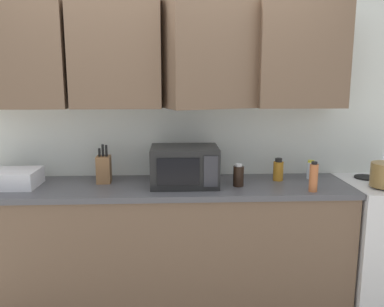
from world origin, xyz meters
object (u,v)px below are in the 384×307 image
(knife_block, at_px, (104,169))
(bottle_soy_dark, at_px, (238,176))
(dish_rack, at_px, (11,178))
(bottle_amber_vinegar, at_px, (278,170))
(bottle_spice_jar, at_px, (314,177))
(microwave, at_px, (185,166))
(bottle_clear_tall, at_px, (311,170))

(knife_block, bearing_deg, bottle_soy_dark, -8.39)
(dish_rack, xyz_separation_m, bottle_amber_vinegar, (1.95, 0.09, 0.02))
(bottle_spice_jar, relative_size, bottle_amber_vinegar, 1.22)
(bottle_soy_dark, bearing_deg, microwave, 172.44)
(bottle_soy_dark, bearing_deg, knife_block, 171.61)
(microwave, bearing_deg, bottle_amber_vinegar, 7.85)
(microwave, bearing_deg, bottle_clear_tall, 8.22)
(knife_block, distance_m, bottle_soy_dark, 0.99)
(bottle_clear_tall, bearing_deg, bottle_soy_dark, -162.04)
(microwave, distance_m, dish_rack, 1.24)
(bottle_clear_tall, height_order, bottle_spice_jar, bottle_spice_jar)
(dish_rack, bearing_deg, bottle_amber_vinegar, 2.57)
(bottle_clear_tall, relative_size, bottle_spice_jar, 0.69)
(microwave, relative_size, bottle_spice_jar, 2.31)
(knife_block, height_order, bottle_spice_jar, knife_block)
(dish_rack, bearing_deg, microwave, -0.50)
(dish_rack, height_order, bottle_spice_jar, bottle_spice_jar)
(bottle_soy_dark, bearing_deg, bottle_amber_vinegar, 24.49)
(bottle_soy_dark, relative_size, bottle_spice_jar, 0.78)
(bottle_clear_tall, bearing_deg, bottle_spice_jar, -106.56)
(dish_rack, xyz_separation_m, bottle_clear_tall, (2.21, 0.13, 0.01))
(knife_block, distance_m, bottle_amber_vinegar, 1.31)
(microwave, xyz_separation_m, bottle_amber_vinegar, (0.71, 0.10, -0.06))
(knife_block, relative_size, bottle_amber_vinegar, 1.69)
(dish_rack, distance_m, bottle_clear_tall, 2.22)
(dish_rack, relative_size, knife_block, 1.31)
(microwave, xyz_separation_m, bottle_soy_dark, (0.38, -0.05, -0.06))
(knife_block, height_order, bottle_amber_vinegar, knife_block)
(microwave, xyz_separation_m, bottle_clear_tall, (0.98, 0.14, -0.07))
(dish_rack, height_order, bottle_soy_dark, bottle_soy_dark)
(knife_block, relative_size, bottle_spice_jar, 1.39)
(bottle_soy_dark, relative_size, bottle_amber_vinegar, 0.95)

